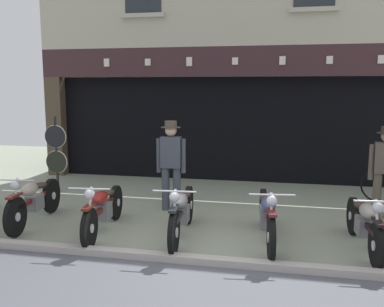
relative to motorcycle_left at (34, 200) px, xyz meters
The scene contains 10 objects.
ground 3.74m from the motorcycle_left, 35.48° to the right, with size 21.98×22.00×0.18m.
shop_facade 6.70m from the motorcycle_left, 62.63° to the left, with size 10.28×4.42×6.39m.
motorcycle_left is the anchor object (origin of this frame).
motorcycle_center_left 1.37m from the motorcycle_left, ahead, with size 0.62×2.04×0.90m.
motorcycle_center 2.66m from the motorcycle_left, ahead, with size 0.62×2.09×0.93m.
motorcycle_center_right 3.97m from the motorcycle_left, ahead, with size 0.62×2.07×0.92m.
motorcycle_right 5.36m from the motorcycle_left, ahead, with size 0.62×1.93×0.89m.
salesman_left 2.53m from the motorcycle_left, 31.63° to the left, with size 0.56×0.37×1.72m.
tyre_sign_pole 2.33m from the motorcycle_left, 109.28° to the left, with size 0.52×0.06×1.71m.
advert_board_near 6.32m from the motorcycle_left, 42.88° to the left, with size 0.76×0.03×0.94m.
Camera 1 is at (1.11, -5.30, 2.36)m, focal length 40.13 mm.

